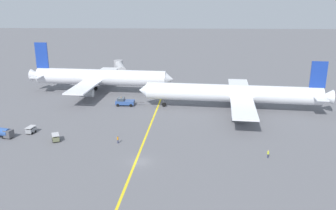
{
  "coord_description": "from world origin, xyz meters",
  "views": [
    {
      "loc": [
        8.0,
        -67.27,
        32.9
      ],
      "look_at": [
        4.75,
        26.86,
        4.0
      ],
      "focal_mm": 38.74,
      "sensor_mm": 36.0,
      "label": 1
    }
  ],
  "objects": [
    {
      "name": "ground_plane",
      "position": [
        0.0,
        0.0,
        0.0
      ],
      "size": [
        600.0,
        600.0,
        0.0
      ],
      "primitive_type": "plane",
      "color": "slate"
    },
    {
      "name": "taxiway_stripe",
      "position": [
        -0.39,
        10.0,
        0.0
      ],
      "size": [
        7.49,
        119.83,
        0.01
      ],
      "primitive_type": "cube",
      "rotation": [
        0.0,
        0.0,
        -0.06
      ],
      "color": "yellow",
      "rests_on": "ground"
    },
    {
      "name": "airliner_at_gate_left",
      "position": [
        -19.73,
        53.46,
        5.51
      ],
      "size": [
        50.53,
        40.67,
        17.12
      ],
      "color": "silver",
      "rests_on": "ground"
    },
    {
      "name": "airliner_being_pushed",
      "position": [
        23.89,
        36.06,
        4.84
      ],
      "size": [
        56.37,
        43.56,
        15.03
      ],
      "color": "white",
      "rests_on": "ground"
    },
    {
      "name": "pushback_tug",
      "position": [
        -9.1,
        39.09,
        1.16
      ],
      "size": [
        8.87,
        3.4,
        2.75
      ],
      "color": "#2D4C8C",
      "rests_on": "ground"
    },
    {
      "name": "gse_baggage_cart_trailing",
      "position": [
        -28.67,
        14.98,
        0.86
      ],
      "size": [
        2.04,
        2.97,
        1.71
      ],
      "color": "gray",
      "rests_on": "ground"
    },
    {
      "name": "gse_fuel_bowser_stubby",
      "position": [
        -34.01,
        11.98,
        1.33
      ],
      "size": [
        5.24,
        3.3,
        2.4
      ],
      "color": "#2D5199",
      "rests_on": "ground"
    },
    {
      "name": "gse_baggage_cart_near_cluster",
      "position": [
        -20.92,
        10.19,
        0.86
      ],
      "size": [
        2.53,
        3.13,
        1.71
      ],
      "color": "#666B4C",
      "rests_on": "ground"
    },
    {
      "name": "ground_crew_marshaller_foreground",
      "position": [
        -6.21,
        9.48,
        0.89
      ],
      "size": [
        0.36,
        0.5,
        1.71
      ],
      "color": "#2D3351",
      "rests_on": "ground"
    },
    {
      "name": "ground_crew_wing_walker_right",
      "position": [
        26.54,
        2.76,
        0.89
      ],
      "size": [
        0.36,
        0.36,
        1.71
      ],
      "color": "#2D3351",
      "rests_on": "ground"
    },
    {
      "name": "jet_bridge",
      "position": [
        -17.1,
        79.85,
        4.15
      ],
      "size": [
        7.26,
        16.07,
        5.93
      ],
      "color": "#B7B7BC",
      "rests_on": "ground"
    }
  ]
}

